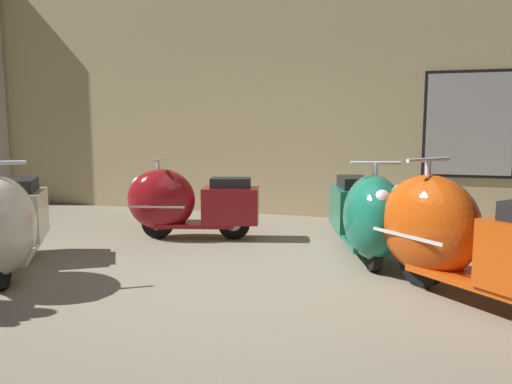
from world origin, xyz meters
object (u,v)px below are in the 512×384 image
(scooter_0, at_px, (7,224))
(scooter_2, at_px, (366,215))
(scooter_1, at_px, (182,203))
(scooter_3, at_px, (459,236))

(scooter_0, relative_size, scooter_2, 1.00)
(scooter_0, bearing_deg, scooter_2, 83.24)
(scooter_0, height_order, scooter_2, scooter_0)
(scooter_1, relative_size, scooter_2, 0.93)
(scooter_0, distance_m, scooter_2, 3.29)
(scooter_2, bearing_deg, scooter_1, -118.23)
(scooter_0, bearing_deg, scooter_1, 123.50)
(scooter_0, distance_m, scooter_1, 2.00)
(scooter_2, relative_size, scooter_3, 1.06)
(scooter_2, height_order, scooter_3, scooter_3)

